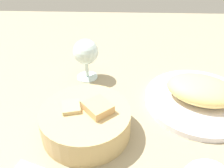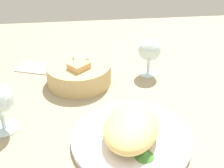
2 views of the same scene
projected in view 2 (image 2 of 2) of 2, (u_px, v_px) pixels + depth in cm
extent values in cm
cube|color=gray|center=(107.00, 117.00, 70.52)|extent=(140.00, 140.00, 2.00)
cylinder|color=white|center=(131.00, 138.00, 61.34)|extent=(26.50, 26.50, 1.40)
ellipsoid|color=#EECD75|center=(131.00, 127.00, 59.53)|extent=(19.75, 16.92, 5.35)
cone|color=#458137|center=(145.00, 154.00, 55.48)|extent=(4.00, 4.00, 1.55)
cylinder|color=tan|center=(79.00, 73.00, 81.45)|extent=(18.92, 18.92, 5.98)
cube|color=tan|center=(81.00, 63.00, 82.99)|extent=(4.48, 4.78, 4.03)
cube|color=tan|center=(79.00, 71.00, 77.99)|extent=(6.82, 6.88, 5.12)
cylinder|color=silver|center=(148.00, 73.00, 86.94)|extent=(5.82, 5.82, 0.60)
cylinder|color=silver|center=(148.00, 66.00, 85.67)|extent=(1.00, 1.00, 4.15)
sphere|color=silver|center=(150.00, 50.00, 82.72)|extent=(6.90, 6.90, 6.90)
cylinder|color=silver|center=(5.00, 127.00, 65.06)|extent=(6.60, 6.60, 0.60)
cylinder|color=silver|center=(2.00, 119.00, 63.75)|extent=(1.00, 1.00, 4.30)
cube|color=white|center=(35.00, 67.00, 89.89)|extent=(10.21, 12.68, 0.80)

